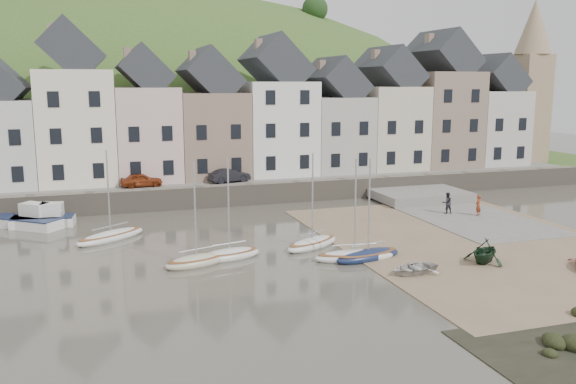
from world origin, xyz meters
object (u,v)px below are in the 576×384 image
object	(u,v)px
person_dark	(447,203)
car_right	(229,175)
sailboat_0	(111,236)
rowboat_white	(414,268)
person_red	(478,205)
rowboat_green	(485,251)
car_left	(141,180)

from	to	relation	value
person_dark	car_right	bearing A→B (deg)	-32.58
sailboat_0	person_dark	distance (m)	25.91
rowboat_white	person_red	size ratio (longest dim) A/B	1.74
rowboat_green	rowboat_white	bearing A→B (deg)	-116.42
car_right	person_dark	bearing A→B (deg)	-141.65
person_red	person_dark	size ratio (longest dim) A/B	0.97
rowboat_white	car_right	world-z (taller)	car_right
sailboat_0	person_red	bearing A→B (deg)	-3.61
sailboat_0	person_red	world-z (taller)	sailboat_0
car_left	rowboat_green	bearing A→B (deg)	-146.79
rowboat_white	car_left	bearing A→B (deg)	-163.43
rowboat_green	car_right	distance (m)	25.73
car_left	person_dark	bearing A→B (deg)	-120.11
person_red	car_right	distance (m)	21.46
rowboat_green	person_red	world-z (taller)	person_red
rowboat_green	car_left	xyz separation A→B (m)	(-17.62, 23.71, 1.42)
rowboat_green	car_left	bearing A→B (deg)	-175.25
rowboat_green	car_right	world-z (taller)	car_right
person_red	sailboat_0	bearing A→B (deg)	-33.76
sailboat_0	car_right	bearing A→B (deg)	46.38
rowboat_green	person_dark	world-z (taller)	person_dark
rowboat_green	person_dark	xyz separation A→B (m)	(5.27, 12.20, 0.20)
sailboat_0	rowboat_green	distance (m)	24.10
sailboat_0	rowboat_white	size ratio (longest dim) A/B	2.21
rowboat_white	rowboat_green	distance (m)	4.97
sailboat_0	car_right	distance (m)	15.68
sailboat_0	rowboat_white	xyz separation A→B (m)	(15.69, -12.91, 0.10)
rowboat_green	car_left	distance (m)	29.57
person_dark	car_right	size ratio (longest dim) A/B	0.46
rowboat_white	car_left	size ratio (longest dim) A/B	0.82
person_red	car_left	world-z (taller)	car_left
rowboat_white	person_red	world-z (taller)	person_red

